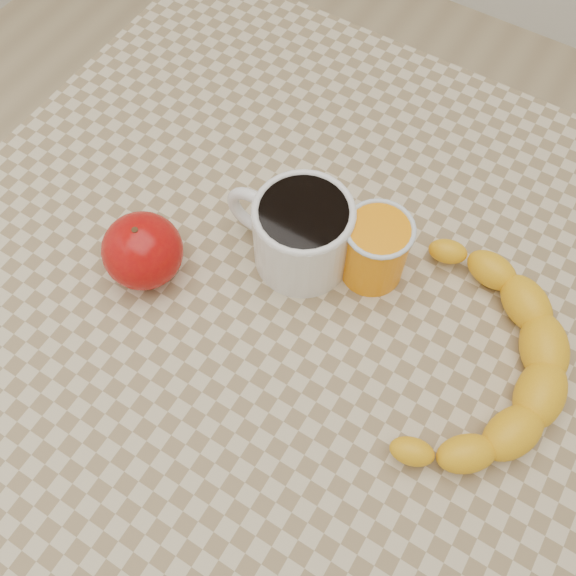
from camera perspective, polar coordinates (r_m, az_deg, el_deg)
The scene contains 6 objects.
ground at distance 1.37m, azimuth 0.00°, elevation -15.57°, with size 3.00×3.00×0.00m, color tan.
table at distance 0.74m, azimuth 0.00°, elevation -3.92°, with size 0.80×0.80×0.75m.
coffee_mug at distance 0.65m, azimuth 1.11°, elevation 5.08°, with size 0.14×0.10×0.09m.
orange_juice_glass at distance 0.65m, azimuth 7.77°, elevation 3.45°, with size 0.07×0.07×0.08m.
apple at distance 0.66m, azimuth -12.79°, elevation 3.25°, with size 0.09×0.09×0.08m.
banana at distance 0.63m, azimuth 16.49°, elevation -6.09°, with size 0.23×0.31×0.05m, color yellow, non-canonical shape.
Camera 1 is at (0.16, -0.26, 1.34)m, focal length 40.00 mm.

